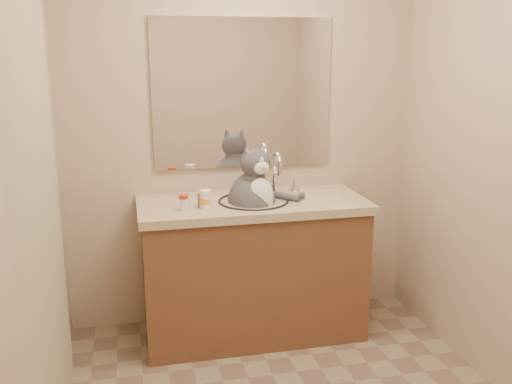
{
  "coord_description": "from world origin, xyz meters",
  "views": [
    {
      "loc": [
        -0.7,
        -2.19,
        1.72
      ],
      "look_at": [
        -0.05,
        0.65,
        0.98
      ],
      "focal_mm": 40.0,
      "sensor_mm": 36.0,
      "label": 1
    }
  ],
  "objects_px": {
    "cat": "(253,199)",
    "pill_bottle_orange": "(205,200)",
    "pill_bottle_redcap": "(184,203)",
    "grey_canister": "(202,200)"
  },
  "relations": [
    {
      "from": "pill_bottle_redcap",
      "to": "grey_canister",
      "type": "relative_size",
      "value": 1.1
    },
    {
      "from": "cat",
      "to": "pill_bottle_orange",
      "type": "distance_m",
      "value": 0.3
    },
    {
      "from": "cat",
      "to": "pill_bottle_orange",
      "type": "bearing_deg",
      "value": 176.76
    },
    {
      "from": "pill_bottle_orange",
      "to": "grey_canister",
      "type": "xyz_separation_m",
      "value": [
        -0.01,
        0.04,
        -0.01
      ]
    },
    {
      "from": "pill_bottle_orange",
      "to": "pill_bottle_redcap",
      "type": "bearing_deg",
      "value": -172.08
    },
    {
      "from": "grey_canister",
      "to": "pill_bottle_redcap",
      "type": "bearing_deg",
      "value": -154.29
    },
    {
      "from": "pill_bottle_redcap",
      "to": "pill_bottle_orange",
      "type": "height_order",
      "value": "pill_bottle_orange"
    },
    {
      "from": "pill_bottle_redcap",
      "to": "grey_canister",
      "type": "xyz_separation_m",
      "value": [
        0.11,
        0.05,
        -0.0
      ]
    },
    {
      "from": "pill_bottle_redcap",
      "to": "cat",
      "type": "bearing_deg",
      "value": 12.45
    },
    {
      "from": "pill_bottle_orange",
      "to": "grey_canister",
      "type": "distance_m",
      "value": 0.04
    }
  ]
}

